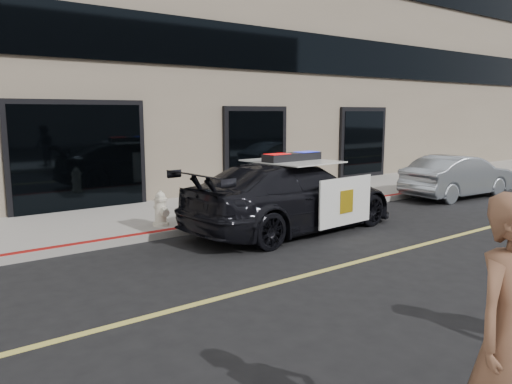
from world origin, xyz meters
TOP-DOWN VIEW (x-y plane):
  - ground at (0.00, 0.00)m, footprint 120.00×120.00m
  - sidewalk_n at (0.00, 5.25)m, footprint 60.00×3.50m
  - police_car at (2.15, 2.49)m, footprint 2.80×5.48m
  - silver_sedan at (8.97, 2.68)m, footprint 1.85×4.07m
  - fire_hydrant at (-0.25, 4.00)m, footprint 0.34×0.48m
  - pedestrian_a at (-1.67, -4.13)m, footprint 0.86×0.72m

SIDE VIEW (x-z plane):
  - ground at x=0.00m, z-range 0.00..0.00m
  - sidewalk_n at x=0.00m, z-range 0.00..0.15m
  - fire_hydrant at x=-0.25m, z-range 0.13..0.88m
  - silver_sedan at x=8.97m, z-range 0.00..1.29m
  - police_car at x=2.15m, z-range -0.09..1.62m
  - pedestrian_a at x=-1.67m, z-range 0.15..2.05m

